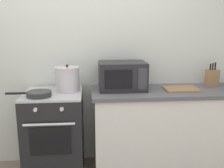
{
  "coord_description": "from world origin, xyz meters",
  "views": [
    {
      "loc": [
        0.04,
        -2.07,
        1.6
      ],
      "look_at": [
        0.27,
        0.6,
        1.0
      ],
      "focal_mm": 42.12,
      "sensor_mm": 36.0,
      "label": 1
    }
  ],
  "objects_px": {
    "stock_pot": "(68,79)",
    "knife_block": "(212,78)",
    "frying_pan": "(38,94)",
    "cutting_board": "(181,89)",
    "stove": "(55,134)",
    "microwave": "(122,76)"
  },
  "relations": [
    {
      "from": "stove",
      "to": "stock_pot",
      "type": "bearing_deg",
      "value": 21.59
    },
    {
      "from": "stock_pot",
      "to": "knife_block",
      "type": "distance_m",
      "value": 1.61
    },
    {
      "from": "microwave",
      "to": "frying_pan",
      "type": "bearing_deg",
      "value": -165.99
    },
    {
      "from": "stock_pot",
      "to": "frying_pan",
      "type": "height_order",
      "value": "stock_pot"
    },
    {
      "from": "cutting_board",
      "to": "knife_block",
      "type": "height_order",
      "value": "knife_block"
    },
    {
      "from": "stove",
      "to": "frying_pan",
      "type": "height_order",
      "value": "frying_pan"
    },
    {
      "from": "stock_pot",
      "to": "knife_block",
      "type": "bearing_deg",
      "value": 2.87
    },
    {
      "from": "frying_pan",
      "to": "cutting_board",
      "type": "relative_size",
      "value": 1.22
    },
    {
      "from": "stove",
      "to": "stock_pot",
      "type": "xyz_separation_m",
      "value": [
        0.15,
        0.06,
        0.59
      ]
    },
    {
      "from": "frying_pan",
      "to": "knife_block",
      "type": "bearing_deg",
      "value": 8.29
    },
    {
      "from": "stock_pot",
      "to": "cutting_board",
      "type": "bearing_deg",
      "value": -2.8
    },
    {
      "from": "frying_pan",
      "to": "cutting_board",
      "type": "xyz_separation_m",
      "value": [
        1.48,
        0.13,
        -0.02
      ]
    },
    {
      "from": "cutting_board",
      "to": "stock_pot",
      "type": "bearing_deg",
      "value": 177.2
    },
    {
      "from": "stove",
      "to": "knife_block",
      "type": "distance_m",
      "value": 1.86
    },
    {
      "from": "stove",
      "to": "frying_pan",
      "type": "bearing_deg",
      "value": -131.74
    },
    {
      "from": "frying_pan",
      "to": "stock_pot",
      "type": "bearing_deg",
      "value": 35.52
    },
    {
      "from": "cutting_board",
      "to": "knife_block",
      "type": "xyz_separation_m",
      "value": [
        0.4,
        0.14,
        0.09
      ]
    },
    {
      "from": "knife_block",
      "to": "frying_pan",
      "type": "bearing_deg",
      "value": -171.71
    },
    {
      "from": "stock_pot",
      "to": "microwave",
      "type": "xyz_separation_m",
      "value": [
        0.58,
        0.02,
        0.02
      ]
    },
    {
      "from": "frying_pan",
      "to": "cutting_board",
      "type": "height_order",
      "value": "frying_pan"
    },
    {
      "from": "stock_pot",
      "to": "frying_pan",
      "type": "relative_size",
      "value": 0.77
    },
    {
      "from": "frying_pan",
      "to": "microwave",
      "type": "bearing_deg",
      "value": 14.01
    }
  ]
}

